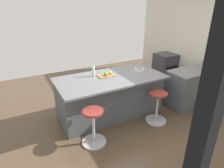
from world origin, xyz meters
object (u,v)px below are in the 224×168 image
fruit_bowl (139,70)px  stool_middle (93,128)px  stool_by_window (157,108)px  apple_green (106,74)px  oven_range (165,67)px  water_bottle (93,71)px  kitchen_island (110,95)px  cutting_board (106,75)px  apple_yellow (110,73)px

fruit_bowl → stool_middle: bearing=25.8°
stool_by_window → apple_green: size_ratio=7.84×
oven_range → fruit_bowl: size_ratio=4.29×
water_bottle → kitchen_island: bearing=149.9°
cutting_board → apple_green: bearing=55.3°
stool_middle → fruit_bowl: (-1.46, -0.70, 0.62)m
water_bottle → cutting_board: bearing=157.5°
apple_green → fruit_bowl: (-0.81, 0.08, -0.02)m
water_bottle → stool_middle: bearing=65.3°
stool_middle → cutting_board: 1.21m
fruit_bowl → cutting_board: bearing=-8.0°
kitchen_island → apple_yellow: bearing=-123.0°
apple_yellow → fruit_bowl: 0.70m
oven_range → cutting_board: cutting_board is taller
kitchen_island → water_bottle: (0.30, -0.17, 0.57)m
stool_by_window → apple_yellow: size_ratio=9.56×
stool_by_window → fruit_bowl: size_ratio=3.34×
stool_middle → apple_green: 1.21m
apple_green → kitchen_island: bearing=150.1°
stool_by_window → apple_green: 1.29m
oven_range → stool_middle: (3.25, 1.74, -0.12)m
stool_middle → cutting_board: (-0.67, -0.82, 0.59)m
kitchen_island → water_bottle: size_ratio=7.28×
stool_by_window → apple_green: apple_green is taller
apple_green → cutting_board: bearing=-124.7°
kitchen_island → cutting_board: cutting_board is taller
stool_middle → water_bottle: size_ratio=2.15×
stool_middle → stool_by_window: bearing=180.0°
oven_range → water_bottle: bearing=16.2°
kitchen_island → cutting_board: 0.46m
stool_by_window → apple_yellow: (0.67, -0.82, 0.64)m
oven_range → water_bottle: 3.01m
fruit_bowl → water_bottle: bearing=-11.6°
stool_by_window → fruit_bowl: fruit_bowl is taller
kitchen_island → fruit_bowl: bearing=176.9°
stool_by_window → fruit_bowl: (-0.02, -0.70, 0.62)m
kitchen_island → apple_yellow: size_ratio=32.35×
oven_range → apple_yellow: bearing=20.3°
stool_by_window → water_bottle: 1.54m
apple_yellow → kitchen_island: bearing=57.0°
apple_green → fruit_bowl: size_ratio=0.43×
kitchen_island → fruit_bowl: size_ratio=11.30×
apple_green → stool_middle: bearing=50.6°
water_bottle → fruit_bowl: bearing=168.4°
kitchen_island → stool_by_window: bearing=134.0°
kitchen_island → water_bottle: bearing=-30.1°
cutting_board → kitchen_island: bearing=127.0°
stool_by_window → stool_middle: 1.44m
apple_yellow → fruit_bowl: size_ratio=0.35×
kitchen_island → stool_by_window: kitchen_island is taller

